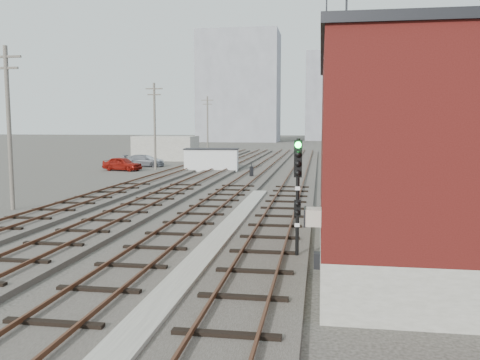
% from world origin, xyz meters
% --- Properties ---
extents(ground, '(320.00, 320.00, 0.00)m').
position_xyz_m(ground, '(0.00, 60.00, 0.00)').
color(ground, '#282621').
rests_on(ground, ground).
extents(track_right, '(3.20, 90.00, 0.39)m').
position_xyz_m(track_right, '(2.50, 39.00, 0.11)').
color(track_right, '#332D28').
rests_on(track_right, ground).
extents(track_mid_right, '(3.20, 90.00, 0.39)m').
position_xyz_m(track_mid_right, '(-1.50, 39.00, 0.11)').
color(track_mid_right, '#332D28').
rests_on(track_mid_right, ground).
extents(track_mid_left, '(3.20, 90.00, 0.39)m').
position_xyz_m(track_mid_left, '(-5.50, 39.00, 0.11)').
color(track_mid_left, '#332D28').
rests_on(track_mid_left, ground).
extents(track_left, '(3.20, 90.00, 0.39)m').
position_xyz_m(track_left, '(-9.50, 39.00, 0.11)').
color(track_left, '#332D28').
rests_on(track_left, ground).
extents(platform_curb, '(0.90, 28.00, 0.26)m').
position_xyz_m(platform_curb, '(0.50, 14.00, 0.13)').
color(platform_curb, gray).
rests_on(platform_curb, ground).
extents(brick_building, '(6.54, 12.20, 7.22)m').
position_xyz_m(brick_building, '(7.50, 12.00, 3.63)').
color(brick_building, gray).
rests_on(brick_building, ground).
extents(lattice_tower, '(1.60, 1.60, 15.00)m').
position_xyz_m(lattice_tower, '(5.50, 35.00, 7.50)').
color(lattice_tower, black).
rests_on(lattice_tower, ground).
extents(utility_pole_left_a, '(1.80, 0.24, 9.00)m').
position_xyz_m(utility_pole_left_a, '(-12.50, 20.00, 4.80)').
color(utility_pole_left_a, '#595147').
rests_on(utility_pole_left_a, ground).
extents(utility_pole_left_b, '(1.80, 0.24, 9.00)m').
position_xyz_m(utility_pole_left_b, '(-12.50, 45.00, 4.80)').
color(utility_pole_left_b, '#595147').
rests_on(utility_pole_left_b, ground).
extents(utility_pole_left_c, '(1.80, 0.24, 9.00)m').
position_xyz_m(utility_pole_left_c, '(-12.50, 70.00, 4.80)').
color(utility_pole_left_c, '#595147').
rests_on(utility_pole_left_c, ground).
extents(utility_pole_right_a, '(1.80, 0.24, 9.00)m').
position_xyz_m(utility_pole_right_a, '(6.50, 28.00, 4.80)').
color(utility_pole_right_a, '#595147').
rests_on(utility_pole_right_a, ground).
extents(utility_pole_right_b, '(1.80, 0.24, 9.00)m').
position_xyz_m(utility_pole_right_b, '(6.50, 58.00, 4.80)').
color(utility_pole_right_b, '#595147').
rests_on(utility_pole_right_b, ground).
extents(apartment_left, '(22.00, 14.00, 30.00)m').
position_xyz_m(apartment_left, '(-18.00, 135.00, 15.00)').
color(apartment_left, gray).
rests_on(apartment_left, ground).
extents(apartment_right, '(16.00, 12.00, 26.00)m').
position_xyz_m(apartment_right, '(8.00, 150.00, 13.00)').
color(apartment_right, gray).
rests_on(apartment_right, ground).
extents(shed_left, '(8.00, 5.00, 3.20)m').
position_xyz_m(shed_left, '(-16.00, 60.00, 1.60)').
color(shed_left, gray).
rests_on(shed_left, ground).
extents(shed_right, '(6.00, 6.00, 4.00)m').
position_xyz_m(shed_right, '(9.00, 70.00, 2.00)').
color(shed_right, gray).
rests_on(shed_right, ground).
extents(signal_mast, '(0.40, 0.42, 4.27)m').
position_xyz_m(signal_mast, '(3.70, 11.68, 2.54)').
color(signal_mast, gray).
rests_on(signal_mast, ground).
extents(switch_stand, '(0.38, 0.38, 1.25)m').
position_xyz_m(switch_stand, '(-1.51, 38.50, 0.59)').
color(switch_stand, black).
rests_on(switch_stand, ground).
extents(site_trailer, '(5.74, 2.95, 2.32)m').
position_xyz_m(site_trailer, '(-6.52, 45.00, 1.17)').
color(site_trailer, silver).
rests_on(site_trailer, ground).
extents(car_red, '(4.47, 2.62, 1.43)m').
position_xyz_m(car_red, '(-15.71, 43.94, 0.71)').
color(car_red, maroon).
rests_on(car_red, ground).
extents(car_silver, '(3.92, 1.38, 1.29)m').
position_xyz_m(car_silver, '(-15.06, 49.32, 0.65)').
color(car_silver, '#AEB2B6').
rests_on(car_silver, ground).
extents(car_grey, '(4.76, 2.19, 1.35)m').
position_xyz_m(car_grey, '(-15.26, 49.04, 0.67)').
color(car_grey, slate).
rests_on(car_grey, ground).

